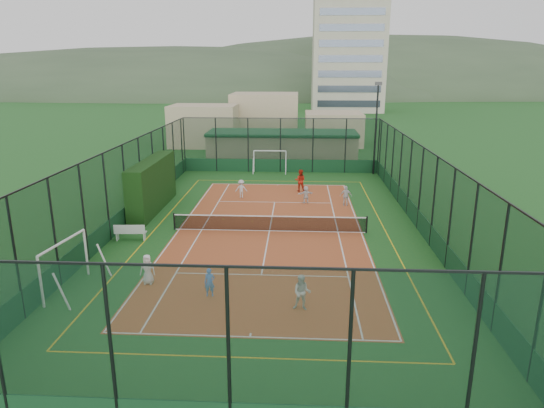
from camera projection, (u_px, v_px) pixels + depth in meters
The scene contains 20 objects.
ground at pixel (269, 231), 29.17m from camera, with size 300.00×300.00×0.00m, color #1E5722.
court_slab at pixel (269, 231), 29.16m from camera, with size 11.17×23.97×0.01m, color #AA4925.
tennis_net at pixel (269, 223), 29.02m from camera, with size 11.67×0.12×1.06m, color black, non-canonical shape.
perimeter_fence at pixel (269, 191), 28.48m from camera, with size 18.12×34.12×5.00m, color black, non-canonical shape.
floodlight_ne at pixel (376, 129), 43.52m from camera, with size 0.60×0.26×8.25m, color black, non-canonical shape.
clubhouse at pixel (282, 147), 49.86m from camera, with size 15.20×7.20×3.15m, color tan, non-canonical shape.
apartment_tower at pixel (349, 40), 103.15m from camera, with size 15.00×12.00×30.00m, color beige.
distant_hills at pixel (295, 94), 173.19m from camera, with size 200.00×60.00×24.00m, color #384C33, non-canonical shape.
hedge_left at pixel (152, 185), 33.19m from camera, with size 1.18×7.87×3.44m, color black.
white_bench at pixel (131, 232), 27.54m from camera, with size 1.76×0.48×0.99m, color white, non-canonical shape.
futsal_goal_near at pixel (65, 266), 21.23m from camera, with size 1.01×3.47×2.24m, color white, non-canonical shape.
futsal_goal_far at pixel (270, 161), 45.18m from camera, with size 3.09×0.90×2.00m, color white, non-canonical shape.
child_near_left at pixel (147, 269), 21.94m from camera, with size 0.68×0.44×1.39m, color white.
child_near_mid at pixel (210, 282), 20.77m from camera, with size 0.46×0.30×1.25m, color #5180E7.
child_near_right at pixel (302, 293), 19.56m from camera, with size 0.73×0.57×1.50m, color silver.
child_far_left at pixel (241, 189), 36.37m from camera, with size 0.89×0.51×1.38m, color silver.
child_far_right at pixel (346, 196), 34.30m from camera, with size 0.84×0.35×1.44m, color silver.
child_far_back at pixel (306, 195), 34.96m from camera, with size 1.17×0.37×1.26m, color white.
coach at pixel (300, 180), 38.21m from camera, with size 0.85×0.66×1.75m, color red.
tennis_balls at pixel (248, 220), 31.13m from camera, with size 3.23×0.43×0.07m.
Camera 1 is at (1.67, -27.55, 9.57)m, focal length 32.00 mm.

